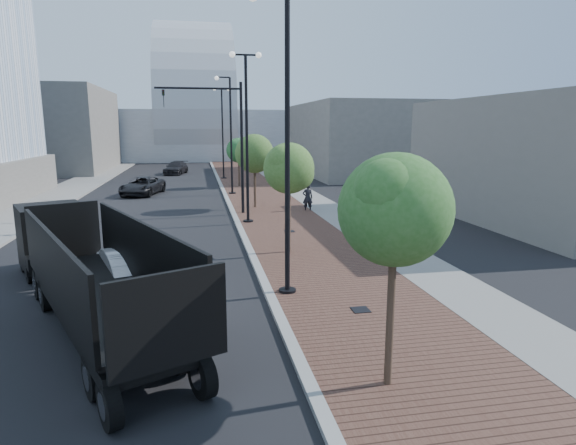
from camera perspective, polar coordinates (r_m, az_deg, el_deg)
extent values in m
cube|color=#4C2D23|center=(45.34, -3.49, 4.48)|extent=(7.00, 140.00, 0.12)
cube|color=slate|center=(45.75, -0.13, 4.56)|extent=(2.40, 140.00, 0.13)
cube|color=gray|center=(45.04, -7.93, 4.36)|extent=(0.30, 140.00, 0.14)
cube|color=slate|center=(46.27, -24.25, 3.64)|extent=(4.00, 140.00, 0.12)
cube|color=black|center=(19.66, -26.06, -1.38)|extent=(2.88, 2.93, 2.24)
cube|color=black|center=(21.27, -26.53, -2.57)|extent=(2.06, 1.24, 1.12)
cube|color=black|center=(18.34, -25.16, -3.95)|extent=(2.25, 1.51, 0.43)
cube|color=black|center=(13.16, -20.91, -9.36)|extent=(5.13, 8.08, 0.30)
cube|color=black|center=(13.05, -21.01, -7.94)|extent=(5.21, 8.12, 0.10)
cube|color=black|center=(12.62, -26.04, -4.89)|extent=(3.34, 7.28, 1.72)
cube|color=black|center=(13.08, -16.70, -3.67)|extent=(3.34, 7.28, 1.72)
cube|color=black|center=(8.66, -13.90, -11.20)|extent=(2.01, 0.98, 1.72)
cube|color=black|center=(17.15, -24.93, -0.77)|extent=(2.01, 0.98, 1.72)
cylinder|color=black|center=(19.20, -28.18, -4.91)|extent=(0.62, 0.97, 0.95)
cylinder|color=silver|center=(19.20, -28.18, -4.91)|extent=(0.48, 0.59, 0.52)
cylinder|color=black|center=(19.46, -22.89, -4.25)|extent=(0.62, 0.97, 0.95)
cylinder|color=silver|center=(19.46, -22.89, -4.25)|extent=(0.48, 0.59, 0.52)
cylinder|color=black|center=(20.74, -28.73, -3.83)|extent=(0.62, 0.97, 0.95)
cylinder|color=silver|center=(20.74, -28.73, -3.83)|extent=(0.48, 0.59, 0.52)
cylinder|color=black|center=(20.98, -23.83, -3.24)|extent=(0.62, 0.97, 0.95)
cylinder|color=silver|center=(20.98, -23.83, -3.24)|extent=(0.48, 0.59, 0.52)
cylinder|color=black|center=(9.79, -20.34, -19.52)|extent=(0.62, 0.97, 0.95)
cylinder|color=silver|center=(9.79, -20.34, -19.52)|extent=(0.48, 0.59, 0.52)
cylinder|color=black|center=(10.28, -10.09, -17.36)|extent=(0.62, 0.97, 0.95)
cylinder|color=silver|center=(10.28, -10.09, -17.36)|extent=(0.48, 0.59, 0.52)
cylinder|color=black|center=(10.82, -22.03, -16.53)|extent=(0.62, 0.97, 0.95)
cylinder|color=silver|center=(10.82, -22.03, -16.53)|extent=(0.48, 0.59, 0.52)
cylinder|color=black|center=(11.27, -12.75, -14.79)|extent=(0.62, 0.97, 0.95)
cylinder|color=silver|center=(11.27, -12.75, -14.79)|extent=(0.48, 0.59, 0.52)
cylinder|color=black|center=(16.14, -26.77, -7.66)|extent=(0.62, 0.97, 0.95)
cylinder|color=silver|center=(16.14, -26.77, -7.66)|extent=(0.48, 0.59, 0.52)
cylinder|color=black|center=(16.45, -20.50, -6.81)|extent=(0.62, 0.97, 0.95)
cylinder|color=silver|center=(16.45, -20.50, -6.81)|extent=(0.48, 0.59, 0.52)
cylinder|color=black|center=(17.28, -27.36, -6.52)|extent=(0.62, 0.97, 0.95)
cylinder|color=silver|center=(17.28, -27.36, -6.52)|extent=(0.48, 0.59, 0.52)
cylinder|color=black|center=(17.57, -21.50, -5.75)|extent=(0.62, 0.97, 0.95)
cylinder|color=silver|center=(17.57, -21.50, -5.75)|extent=(0.48, 0.59, 0.52)
imported|color=white|center=(15.28, -17.01, -6.46)|extent=(3.35, 5.49, 1.71)
imported|color=black|center=(40.61, -16.83, 4.16)|extent=(3.65, 5.60, 1.43)
imported|color=black|center=(57.75, -13.11, 6.31)|extent=(3.06, 5.24, 1.43)
imported|color=black|center=(30.91, 2.34, 2.94)|extent=(0.68, 0.45, 1.84)
cylinder|color=black|center=(15.83, -0.08, -8.21)|extent=(0.56, 0.56, 0.20)
cylinder|color=black|center=(14.95, -0.08, 8.36)|extent=(0.16, 0.16, 9.00)
cylinder|color=black|center=(27.33, -4.73, 0.07)|extent=(0.56, 0.56, 0.20)
cylinder|color=black|center=(26.82, -4.89, 9.59)|extent=(0.16, 0.16, 9.00)
cylinder|color=black|center=(27.08, -5.06, 19.15)|extent=(1.40, 0.10, 0.10)
sphere|color=silver|center=(27.01, -6.62, 19.14)|extent=(0.32, 0.32, 0.32)
sphere|color=silver|center=(27.16, -3.50, 19.15)|extent=(0.32, 0.32, 0.32)
cylinder|color=black|center=(39.13, -6.60, 3.41)|extent=(0.56, 0.56, 0.20)
cylinder|color=black|center=(38.78, -6.75, 10.04)|extent=(0.16, 0.16, 9.00)
cylinder|color=black|center=(38.92, -7.67, 16.66)|extent=(1.00, 0.10, 0.10)
sphere|color=silver|center=(38.89, -8.44, 16.54)|extent=(0.32, 0.32, 0.32)
cylinder|color=black|center=(51.02, -7.60, 5.20)|extent=(0.56, 0.56, 0.20)
cylinder|color=black|center=(50.75, -7.73, 10.28)|extent=(0.16, 0.16, 9.00)
cylinder|color=black|center=(50.88, -7.87, 15.35)|extent=(1.40, 0.10, 0.10)
sphere|color=silver|center=(50.85, -8.69, 15.33)|extent=(0.32, 0.32, 0.32)
sphere|color=silver|center=(50.93, -7.05, 15.36)|extent=(0.32, 0.32, 0.32)
cylinder|color=black|center=(29.83, -5.47, 8.54)|extent=(0.18, 0.18, 8.00)
cylinder|color=black|center=(29.76, -10.58, 15.34)|extent=(5.00, 0.12, 0.12)
imported|color=black|center=(29.77, -14.50, 14.02)|extent=(0.16, 0.20, 1.00)
cylinder|color=#382619|center=(10.11, 12.04, -9.88)|extent=(0.16, 0.16, 3.54)
sphere|color=#2B5D20|center=(9.58, 12.53, 1.48)|extent=(2.23, 2.23, 2.23)
sphere|color=#2B5D20|center=(10.06, 13.90, 0.41)|extent=(1.56, 1.56, 1.56)
sphere|color=#2B5D20|center=(9.14, 11.63, 3.30)|extent=(1.34, 1.34, 1.34)
cylinder|color=#382619|center=(20.36, 0.09, 0.91)|extent=(0.16, 0.16, 3.44)
sphere|color=#3C6623|center=(20.10, 0.09, 6.43)|extent=(2.13, 2.13, 2.13)
sphere|color=#3C6623|center=(20.49, 1.04, 5.83)|extent=(1.49, 1.49, 1.49)
sphere|color=#3C6623|center=(19.72, -0.61, 7.34)|extent=(1.28, 1.28, 1.28)
cylinder|color=#382619|center=(32.10, -3.95, 4.65)|extent=(0.16, 0.16, 3.42)
sphere|color=#385F20|center=(31.94, -3.99, 8.13)|extent=(2.55, 2.55, 2.55)
sphere|color=#385F20|center=(32.30, -3.34, 7.74)|extent=(1.78, 1.78, 1.78)
sphere|color=#385F20|center=(31.59, -4.48, 8.71)|extent=(1.53, 1.53, 1.53)
cylinder|color=#382619|center=(44.00, -5.82, 6.19)|extent=(0.16, 0.16, 3.11)
sphere|color=#1B5120|center=(43.88, -5.86, 8.50)|extent=(2.20, 2.20, 2.20)
sphere|color=#1B5120|center=(44.22, -5.37, 8.24)|extent=(1.54, 1.54, 1.54)
sphere|color=#1B5120|center=(43.54, -6.24, 8.88)|extent=(1.32, 1.32, 1.32)
cube|color=#9EA2A7|center=(89.68, -10.79, 10.15)|extent=(50.00, 28.00, 8.00)
cube|color=#615D58|center=(67.09, -26.56, 9.75)|extent=(14.00, 20.00, 10.00)
cube|color=#65615B|center=(57.62, 7.76, 9.76)|extent=(12.00, 22.00, 8.00)
cube|color=slate|center=(31.91, 28.67, 6.51)|extent=(10.00, 16.00, 7.00)
cube|color=black|center=(14.45, 8.57, -10.16)|extent=(0.50, 0.50, 0.02)
cube|color=black|center=(24.67, 0.17, -1.04)|extent=(0.50, 0.50, 0.02)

